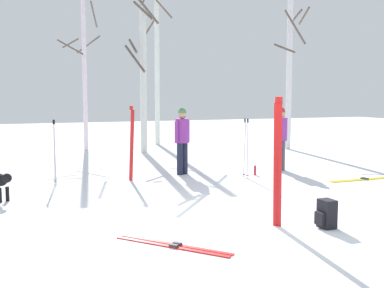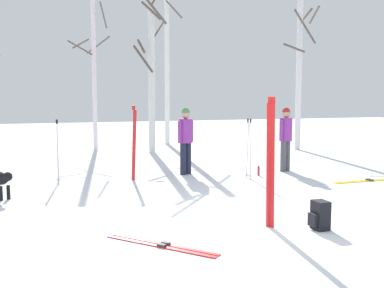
% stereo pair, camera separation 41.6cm
% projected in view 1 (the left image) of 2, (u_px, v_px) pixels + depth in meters
% --- Properties ---
extents(ground_plane, '(60.00, 60.00, 0.00)m').
position_uv_depth(ground_plane, '(216.00, 222.00, 7.36)').
color(ground_plane, white).
extents(person_0, '(0.48, 0.34, 1.72)m').
position_uv_depth(person_0, '(281.00, 135.00, 12.45)').
color(person_0, '#4C4C56').
rests_on(person_0, ground_plane).
extents(person_2, '(0.48, 0.34, 1.72)m').
position_uv_depth(person_2, '(182.00, 137.00, 11.83)').
color(person_2, '#1E2338').
rests_on(person_2, ground_plane).
extents(ski_pair_planted_0, '(0.10, 0.24, 1.80)m').
position_uv_depth(ski_pair_planted_0, '(132.00, 144.00, 10.89)').
color(ski_pair_planted_0, red).
rests_on(ski_pair_planted_0, ground_plane).
extents(ski_pair_planted_1, '(0.10, 0.13, 2.00)m').
position_uv_depth(ski_pair_planted_1, '(278.00, 163.00, 7.04)').
color(ski_pair_planted_1, red).
rests_on(ski_pair_planted_1, ground_plane).
extents(ski_pair_lying_0, '(1.24, 1.45, 0.05)m').
position_uv_depth(ski_pair_lying_0, '(173.00, 245.00, 6.18)').
color(ski_pair_lying_0, red).
rests_on(ski_pair_lying_0, ground_plane).
extents(ski_pair_lying_1, '(1.87, 0.21, 0.05)m').
position_uv_depth(ski_pair_lying_1, '(363.00, 179.00, 11.14)').
color(ski_pair_lying_1, yellow).
rests_on(ski_pair_lying_1, ground_plane).
extents(ski_poles_0, '(0.07, 0.27, 1.48)m').
position_uv_depth(ski_poles_0, '(55.00, 150.00, 10.46)').
color(ski_poles_0, '#B2B2BC').
rests_on(ski_poles_0, ground_plane).
extents(ski_poles_1, '(0.07, 0.25, 1.47)m').
position_uv_depth(ski_poles_1, '(246.00, 146.00, 11.31)').
color(ski_poles_1, '#B2B2BC').
rests_on(ski_poles_1, ground_plane).
extents(backpack_0, '(0.29, 0.26, 0.44)m').
position_uv_depth(backpack_0, '(326.00, 214.00, 7.03)').
color(backpack_0, black).
rests_on(backpack_0, ground_plane).
extents(water_bottle_0, '(0.06, 0.06, 0.25)m').
position_uv_depth(water_bottle_0, '(255.00, 171.00, 11.79)').
color(water_bottle_0, red).
rests_on(water_bottle_0, ground_plane).
extents(birch_tree_2, '(1.60, 1.72, 6.12)m').
position_uv_depth(birch_tree_2, '(84.00, 65.00, 16.97)').
color(birch_tree_2, silver).
rests_on(birch_tree_2, ground_plane).
extents(birch_tree_3, '(1.06, 1.01, 5.71)m').
position_uv_depth(birch_tree_3, '(143.00, 76.00, 16.21)').
color(birch_tree_3, silver).
rests_on(birch_tree_3, ground_plane).
extents(birch_tree_4, '(1.29, 1.29, 7.01)m').
position_uv_depth(birch_tree_4, '(157.00, 58.00, 19.09)').
color(birch_tree_4, silver).
rests_on(birch_tree_4, ground_plane).
extents(birch_tree_5, '(1.32, 1.10, 5.78)m').
position_uv_depth(birch_tree_5, '(290.00, 69.00, 17.39)').
color(birch_tree_5, silver).
rests_on(birch_tree_5, ground_plane).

